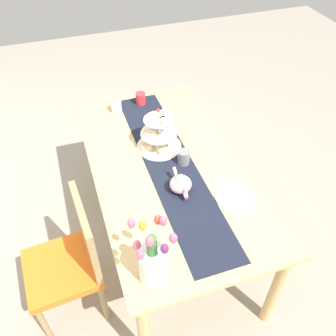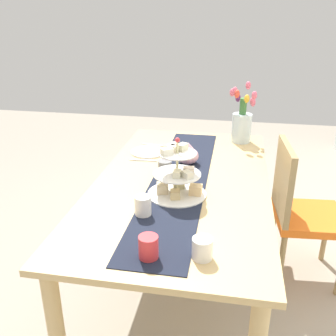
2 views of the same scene
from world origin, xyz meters
name	(u,v)px [view 1 (image 1 of 2)]	position (x,y,z in m)	size (l,w,h in m)	color
ground_plane	(168,236)	(0.00, 0.00, 0.00)	(8.00, 8.00, 0.00)	gray
dining_table	(168,176)	(0.00, 0.00, 0.67)	(1.76, 0.95, 0.78)	tan
chair_left	(72,258)	(-0.31, 0.70, 0.50)	(0.45, 0.45, 0.91)	#9C8254
table_runner	(170,164)	(0.00, -0.01, 0.78)	(1.63, 0.30, 0.00)	black
tiered_cake_stand	(159,136)	(0.18, 0.00, 0.87)	(0.30, 0.30, 0.30)	beige
teapot	(181,184)	(-0.24, 0.00, 0.83)	(0.24, 0.13, 0.14)	#E5A8BC
tulip_vase	(153,260)	(-0.73, 0.32, 0.92)	(0.17, 0.18, 0.41)	silver
cream_jug	(116,107)	(0.69, 0.18, 0.82)	(0.08, 0.08, 0.09)	white
dinner_plate_left	(235,197)	(-0.39, -0.28, 0.78)	(0.23, 0.23, 0.01)	white
fork_left	(246,215)	(-0.54, -0.28, 0.78)	(0.02, 0.15, 0.01)	silver
knife_left	(224,180)	(-0.25, -0.28, 0.78)	(0.01, 0.17, 0.01)	silver
mug_grey	(184,157)	(-0.02, -0.10, 0.83)	(0.08, 0.08, 0.10)	slate
mug_white_text	(165,119)	(0.41, -0.12, 0.82)	(0.08, 0.08, 0.10)	white
mug_orange	(141,99)	(0.72, -0.02, 0.82)	(0.08, 0.08, 0.10)	red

